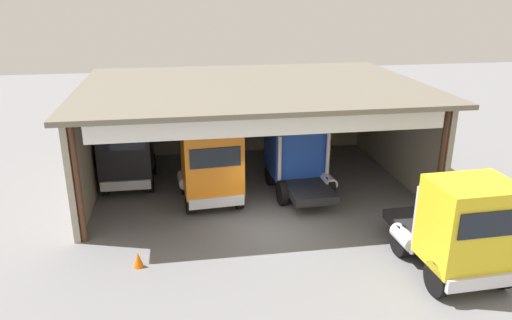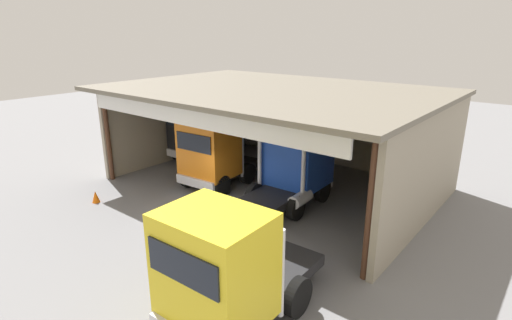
# 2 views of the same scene
# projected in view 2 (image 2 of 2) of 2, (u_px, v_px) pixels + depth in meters

# --- Properties ---
(ground_plane) EXTENTS (80.00, 80.00, 0.00)m
(ground_plane) POSITION_uv_depth(u_px,v_px,m) (204.00, 217.00, 17.22)
(ground_plane) COLOR slate
(ground_plane) RESTS_ON ground
(workshop_shed) EXTENTS (15.60, 11.23, 5.06)m
(workshop_shed) POSITION_uv_depth(u_px,v_px,m) (284.00, 114.00, 20.44)
(workshop_shed) COLOR #9E937F
(workshop_shed) RESTS_ON ground
(truck_black_center_bay) EXTENTS (2.55, 4.90, 3.81)m
(truck_black_center_bay) POSITION_uv_depth(u_px,v_px,m) (198.00, 129.00, 24.17)
(truck_black_center_bay) COLOR black
(truck_black_center_bay) RESTS_ON ground
(truck_orange_center_right_bay) EXTENTS (2.86, 4.59, 3.64)m
(truck_orange_center_right_bay) POSITION_uv_depth(u_px,v_px,m) (213.00, 152.00, 19.97)
(truck_orange_center_right_bay) COLOR orange
(truck_orange_center_right_bay) RESTS_ON ground
(truck_blue_yard_outside) EXTENTS (2.80, 5.03, 3.75)m
(truck_blue_yard_outside) POSITION_uv_depth(u_px,v_px,m) (295.00, 161.00, 18.26)
(truck_blue_yard_outside) COLOR #1E47B7
(truck_blue_yard_outside) RESTS_ON ground
(truck_yellow_right_bay) EXTENTS (2.82, 5.19, 3.60)m
(truck_yellow_right_bay) POSITION_uv_depth(u_px,v_px,m) (225.00, 271.00, 10.13)
(truck_yellow_right_bay) COLOR yellow
(truck_yellow_right_bay) RESTS_ON ground
(oil_drum) EXTENTS (0.58, 0.58, 0.90)m
(oil_drum) POSITION_uv_depth(u_px,v_px,m) (380.00, 169.00, 21.81)
(oil_drum) COLOR gold
(oil_drum) RESTS_ON ground
(tool_cart) EXTENTS (0.90, 0.60, 1.00)m
(tool_cart) POSITION_uv_depth(u_px,v_px,m) (387.00, 177.00, 20.50)
(tool_cart) COLOR red
(tool_cart) RESTS_ON ground
(traffic_cone) EXTENTS (0.36, 0.36, 0.56)m
(traffic_cone) POSITION_uv_depth(u_px,v_px,m) (96.00, 197.00, 18.65)
(traffic_cone) COLOR orange
(traffic_cone) RESTS_ON ground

